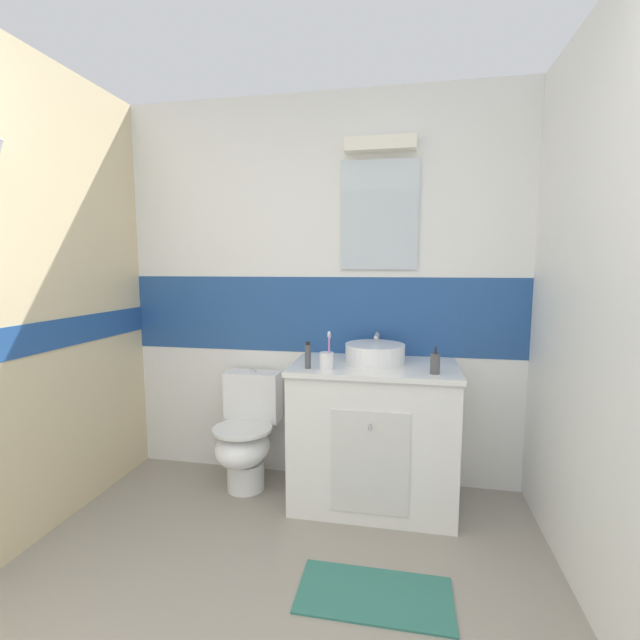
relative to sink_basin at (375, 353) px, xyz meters
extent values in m
cube|color=gray|center=(-0.38, -0.96, -0.93)|extent=(3.20, 3.48, 0.04)
cube|color=white|center=(-0.38, 0.29, -0.49)|extent=(3.20, 0.10, 0.85)
cube|color=#234C8C|center=(-0.38, 0.29, 0.19)|extent=(3.20, 0.10, 0.50)
cube|color=white|center=(-0.38, 0.29, 1.01)|extent=(3.20, 0.10, 1.15)
cube|color=silver|center=(0.00, 0.23, 0.82)|extent=(0.48, 0.02, 0.67)
cube|color=white|center=(0.00, 0.19, 1.24)|extent=(0.43, 0.10, 0.08)
cube|color=white|center=(0.00, -0.04, -0.50)|extent=(0.94, 0.56, 0.82)
cube|color=white|center=(0.00, -0.05, -0.08)|extent=(0.96, 0.58, 0.03)
cube|color=silver|center=(0.00, -0.32, -0.54)|extent=(0.42, 0.01, 0.57)
cylinder|color=silver|center=(0.00, -0.33, -0.34)|extent=(0.02, 0.02, 0.03)
cylinder|color=white|center=(0.00, 0.00, 0.00)|extent=(0.35, 0.35, 0.11)
cylinder|color=#AFB1BA|center=(0.00, 0.00, 0.05)|extent=(0.29, 0.29, 0.01)
cylinder|color=silver|center=(0.00, 0.20, 0.01)|extent=(0.03, 0.03, 0.15)
cylinder|color=silver|center=(0.00, 0.11, 0.09)|extent=(0.02, 0.16, 0.02)
cylinder|color=white|center=(-0.81, -0.04, -0.82)|extent=(0.24, 0.24, 0.18)
ellipsoid|color=white|center=(-0.81, -0.08, -0.62)|extent=(0.34, 0.42, 0.22)
cylinder|color=white|center=(-0.81, -0.08, -0.50)|extent=(0.37, 0.37, 0.02)
cube|color=white|center=(-0.81, 0.13, -0.35)|extent=(0.36, 0.17, 0.32)
cylinder|color=silver|center=(-0.81, 0.13, -0.18)|extent=(0.04, 0.04, 0.02)
cylinder|color=white|center=(-0.25, -0.22, -0.01)|extent=(0.08, 0.08, 0.09)
cylinder|color=#D872BF|center=(-0.24, -0.22, 0.05)|extent=(0.02, 0.02, 0.17)
cube|color=white|center=(-0.24, -0.22, 0.14)|extent=(0.01, 0.02, 0.03)
cylinder|color=#338CD8|center=(-0.24, -0.21, 0.05)|extent=(0.01, 0.03, 0.16)
cube|color=white|center=(-0.24, -0.21, 0.13)|extent=(0.01, 0.02, 0.03)
cylinder|color=#4C4C51|center=(0.33, -0.21, -0.01)|extent=(0.05, 0.05, 0.11)
cylinder|color=#262626|center=(0.33, -0.21, 0.07)|extent=(0.01, 0.01, 0.04)
cylinder|color=#262626|center=(0.33, -0.22, 0.08)|extent=(0.01, 0.02, 0.01)
cylinder|color=#4C4C51|center=(-0.36, -0.22, 0.01)|extent=(0.03, 0.03, 0.13)
cylinder|color=black|center=(-0.36, -0.22, 0.08)|extent=(0.02, 0.02, 0.02)
cube|color=#337266|center=(0.07, -0.82, -0.91)|extent=(0.67, 0.33, 0.01)
camera|label=1|loc=(0.16, -2.56, 0.51)|focal=24.50mm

